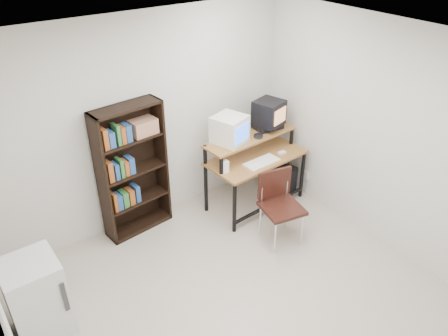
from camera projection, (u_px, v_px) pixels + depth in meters
floor at (244, 308)px, 4.45m from camera, size 4.00×4.00×0.01m
ceiling at (253, 55)px, 3.12m from camera, size 4.00×4.00×0.01m
back_wall at (143, 124)px, 5.18m from camera, size 4.00×0.01×2.60m
left_wall at (3, 310)px, 2.78m from camera, size 0.01×4.00×2.60m
right_wall at (391, 142)px, 4.79m from camera, size 0.01×4.00×2.60m
computer_desk at (255, 158)px, 5.70m from camera, size 1.35×0.74×0.98m
crt_monitor at (230, 130)px, 5.41m from camera, size 0.47×0.47×0.35m
vcr at (267, 126)px, 5.81m from camera, size 0.39×0.30×0.08m
crt_tv at (269, 113)px, 5.69m from camera, size 0.42×0.42×0.33m
cd_spindle at (258, 137)px, 5.58m from camera, size 0.13×0.13×0.05m
keyboard at (262, 163)px, 5.52m from camera, size 0.48×0.23×0.03m
mousepad at (282, 153)px, 5.76m from camera, size 0.24×0.20×0.01m
mouse at (282, 153)px, 5.73m from camera, size 0.10×0.06×0.03m
desk_speaker at (225, 167)px, 5.29m from camera, size 0.09×0.08×0.17m
pc_tower at (280, 178)px, 6.20m from camera, size 0.31×0.49×0.42m
school_chair at (279, 200)px, 5.14m from camera, size 0.53×0.53×0.89m
bookshelf at (132, 168)px, 5.17m from camera, size 0.85×0.36×1.66m
mini_fridge at (37, 298)px, 4.02m from camera, size 0.50×0.50×0.83m
wall_outlet at (306, 175)px, 6.10m from camera, size 0.02×0.08×0.12m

